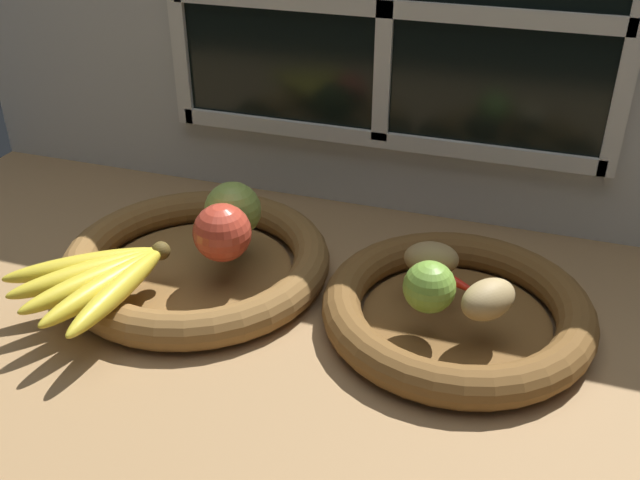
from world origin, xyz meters
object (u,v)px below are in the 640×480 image
object	(u,v)px
banana_bunch_front	(99,278)
potato_oblong	(431,259)
fruit_bowl_left	(197,262)
chili_pepper	(454,281)
potato_small	(488,299)
apple_red_right	(223,232)
fruit_bowl_right	(457,310)
lime_near	(429,287)
apple_green_back	(233,210)

from	to	relation	value
banana_bunch_front	potato_oblong	size ratio (longest dim) A/B	3.00
fruit_bowl_left	chili_pepper	bearing A→B (deg)	0.81
chili_pepper	potato_oblong	bearing A→B (deg)	170.35
banana_bunch_front	potato_small	world-z (taller)	potato_small
potato_oblong	chili_pepper	bearing A→B (deg)	-38.77
potato_oblong	apple_red_right	bearing A→B (deg)	-169.49
potato_oblong	fruit_bowl_left	bearing A→B (deg)	-174.10
apple_red_right	fruit_bowl_right	bearing A→B (deg)	3.07
fruit_bowl_left	fruit_bowl_right	world-z (taller)	same
potato_oblong	lime_near	distance (cm)	7.68
apple_green_back	apple_red_right	size ratio (longest dim) A/B	1.02
apple_green_back	banana_bunch_front	xyz separation A→B (cm)	(-10.03, -16.63, -2.43)
lime_near	chili_pepper	xyz separation A→B (cm)	(2.19, 4.86, -1.86)
fruit_bowl_right	apple_red_right	world-z (taller)	apple_red_right
apple_red_right	potato_oblong	world-z (taller)	apple_red_right
fruit_bowl_left	fruit_bowl_right	size ratio (longest dim) A/B	1.09
fruit_bowl_right	potato_oblong	distance (cm)	6.93
banana_bunch_front	apple_red_right	bearing A→B (deg)	44.20
fruit_bowl_left	apple_green_back	size ratio (longest dim) A/B	4.71
apple_red_right	lime_near	size ratio (longest dim) A/B	1.23
potato_small	chili_pepper	distance (cm)	6.07
apple_green_back	chili_pepper	distance (cm)	30.49
apple_green_back	chili_pepper	xyz separation A→B (cm)	(30.16, -3.64, -2.62)
fruit_bowl_left	apple_red_right	xyz separation A→B (cm)	(5.00, -1.59, 6.28)
potato_oblong	banana_bunch_front	bearing A→B (deg)	-156.96
fruit_bowl_right	chili_pepper	xyz separation A→B (cm)	(-0.73, 0.48, 3.71)
apple_green_back	banana_bunch_front	distance (cm)	19.57
fruit_bowl_left	chili_pepper	distance (cm)	34.17
apple_red_right	potato_oblong	distance (cm)	26.11
potato_small	chili_pepper	size ratio (longest dim) A/B	0.59
apple_red_right	chili_pepper	world-z (taller)	apple_red_right
apple_green_back	fruit_bowl_left	bearing A→B (deg)	-132.64
banana_bunch_front	lime_near	xyz separation A→B (cm)	(38.00, 8.13, 1.67)
fruit_bowl_left	fruit_bowl_right	distance (cm)	34.69
potato_oblong	lime_near	xyz separation A→B (cm)	(1.15, -7.54, 0.93)
lime_near	banana_bunch_front	bearing A→B (deg)	-167.92
potato_small	lime_near	bearing A→B (deg)	-173.33
fruit_bowl_right	apple_red_right	size ratio (longest dim) A/B	4.39
apple_green_back	potato_oblong	xyz separation A→B (cm)	(26.82, -0.96, -1.70)
apple_red_right	banana_bunch_front	size ratio (longest dim) A/B	0.37
banana_bunch_front	potato_small	size ratio (longest dim) A/B	2.82
fruit_bowl_left	potato_small	size ratio (longest dim) A/B	5.00
potato_small	chili_pepper	bearing A→B (deg)	136.67
banana_bunch_front	potato_oblong	distance (cm)	40.05
fruit_bowl_left	apple_green_back	xyz separation A→B (cm)	(3.80, 4.13, 6.34)
apple_green_back	potato_small	xyz separation A→B (cm)	(34.50, -7.74, -1.51)
fruit_bowl_left	chili_pepper	xyz separation A→B (cm)	(33.96, 0.48, 3.72)
fruit_bowl_left	potato_oblong	size ratio (longest dim) A/B	5.32
apple_green_back	potato_small	world-z (taller)	apple_green_back
fruit_bowl_left	potato_oblong	bearing A→B (deg)	5.90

